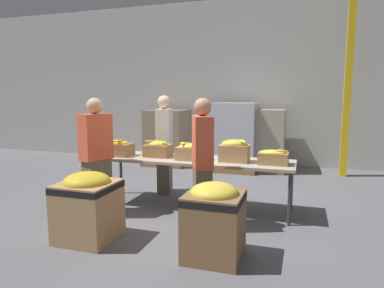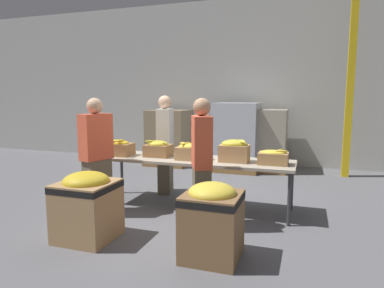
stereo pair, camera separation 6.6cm
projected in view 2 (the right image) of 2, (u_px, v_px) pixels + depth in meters
name	position (u px, v px, depth m)	size (l,w,h in m)	color
ground_plane	(193.00, 207.00, 5.21)	(30.00, 30.00, 0.00)	slate
wall_back	(241.00, 83.00, 8.40)	(16.00, 0.08, 4.00)	#B7B7B2
sorting_table	(193.00, 162.00, 5.11)	(2.96, 0.79, 0.74)	#B2A893
banana_box_0	(118.00, 148.00, 5.39)	(0.46, 0.33, 0.27)	olive
banana_box_1	(158.00, 148.00, 5.30)	(0.38, 0.33, 0.26)	olive
banana_box_2	(191.00, 151.00, 5.00)	(0.44, 0.27, 0.26)	tan
banana_box_3	(234.00, 150.00, 4.86)	(0.41, 0.29, 0.32)	tan
banana_box_4	(273.00, 157.00, 4.67)	(0.40, 0.30, 0.21)	#A37A4C
volunteer_0	(165.00, 145.00, 5.90)	(0.32, 0.49, 1.68)	#6B604C
volunteer_1	(97.00, 157.00, 4.85)	(0.35, 0.49, 1.65)	#6B604C
volunteer_2	(202.00, 164.00, 4.32)	(0.38, 0.49, 1.65)	#6B604C
donation_bin_0	(87.00, 204.00, 3.99)	(0.63, 0.63, 0.81)	tan
donation_bin_1	(212.00, 219.00, 3.51)	(0.58, 0.58, 0.80)	olive
support_pillar	(351.00, 80.00, 6.92)	(0.14, 0.14, 4.00)	gold
pallet_stack_0	(170.00, 138.00, 8.44)	(1.02, 1.02, 1.34)	olive
pallet_stack_1	(237.00, 137.00, 7.78)	(1.05, 1.05, 1.52)	olive
pallet_stack_2	(266.00, 140.00, 7.76)	(0.98, 0.98, 1.38)	olive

